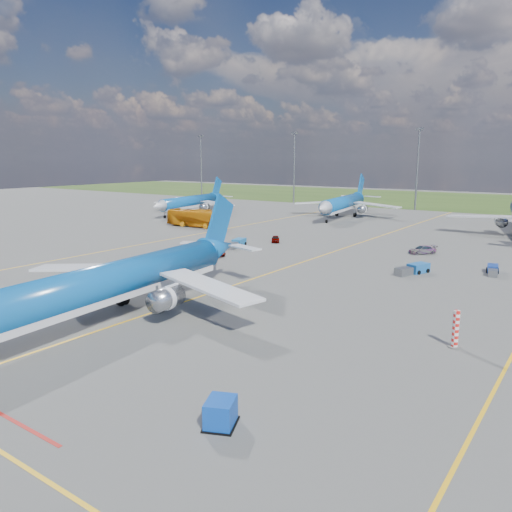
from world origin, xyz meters
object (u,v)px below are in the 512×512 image
Objects in this scene: bg_jet_nw at (190,214)px; apron_bus at (196,218)px; uld_container at (221,413)px; baggage_tug_e at (493,270)px; bg_jet_nnw at (343,217)px; service_car_c at (422,250)px; warning_post at (456,329)px; baggage_tug_w at (413,269)px; service_car_a at (276,239)px; service_car_b at (213,252)px; main_airliner at (122,316)px; baggage_tug_c at (237,243)px.

bg_jet_nw is 26.03m from apron_bus.
baggage_tug_e is (5.09, 48.81, -0.30)m from uld_container.
bg_jet_nnw reaches higher than baggage_tug_e.
uld_container reaches higher than service_car_c.
warning_post reaches higher than baggage_tug_w.
uld_container is (-7.62, -19.57, -0.74)m from warning_post.
service_car_a is 0.76× the size of service_car_c.
service_car_c is at bearing -52.55° from service_car_b.
bg_jet_nw is 107.58m from uld_container.
main_airliner is 11.63× the size of service_car_a.
bg_jet_nnw reaches higher than service_car_c.
warning_post is 0.90× the size of service_car_a.
baggage_tug_w is (16.78, 33.08, 0.57)m from main_airliner.
apron_bus is 33.08m from service_car_b.
baggage_tug_c is at bearing -114.13° from service_car_c.
main_airliner is (17.49, -84.14, 0.00)m from bg_jet_nnw.
bg_jet_nw reaches higher than baggage_tug_e.
service_car_a is 0.59× the size of baggage_tug_c.
service_car_b is 0.95× the size of baggage_tug_e.
baggage_tug_c reaches higher than baggage_tug_w.
service_car_b is 32.34m from service_car_c.
main_airliner is at bearing -133.66° from baggage_tug_e.
main_airliner is at bearing -157.72° from service_car_b.
uld_container is 43.03m from baggage_tug_w.
apron_bus is 26.41m from baggage_tug_c.
main_airliner is at bearing -61.56° from bg_jet_nw.
baggage_tug_c is (-27.12, -11.78, -0.06)m from service_car_c.
main_airliner is 22.31m from uld_container.
apron_bus is at bearing 45.17° from service_car_b.
bg_jet_nnw is at bearing 144.55° from baggage_tug_w.
main_airliner is 37.96m from baggage_tug_c.
main_airliner reaches higher than bg_jet_nw.
bg_jet_nw is 0.89× the size of bg_jet_nnw.
bg_jet_nnw is 48.23m from service_car_c.
service_car_c is 29.57m from baggage_tug_c.
apron_bus is 61.71m from baggage_tug_e.
service_car_b is 0.99× the size of service_car_c.
warning_post is 74.93m from apron_bus.
warning_post is at bearing -45.75° from baggage_tug_c.
service_car_c is (-6.45, 57.07, -0.13)m from uld_container.
bg_jet_nw reaches higher than service_car_c.
service_car_b is (-39.35, 17.34, -0.90)m from warning_post.
bg_jet_nnw is 8.80× the size of service_car_b.
service_car_a is at bearing 96.72° from uld_container.
service_car_b is at bearing -91.41° from baggage_tug_c.
bg_jet_nnw reaches higher than service_car_b.
uld_container is (74.15, -77.94, 0.76)m from bg_jet_nw.
baggage_tug_e is at bearing -104.75° from apron_bus.
uld_container reaches higher than baggage_tug_c.
service_car_c is at bearing -23.37° from service_car_a.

